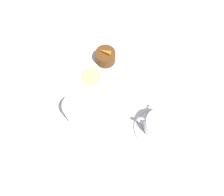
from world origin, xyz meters
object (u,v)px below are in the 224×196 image
dinner_plate (102,66)px  wine_glass (77,110)px  dessert_cake (104,56)px  fork (148,79)px  coffee_cup (158,125)px

dinner_plate → wine_glass: (0.01, 0.21, 0.06)m
dessert_cake → dinner_plate: bearing=81.7°
fork → dinner_plate: bearing=-1.6°
dinner_plate → dessert_cake: 0.04m
coffee_cup → fork: bearing=-70.2°
fork → dessert_cake: 0.17m
dessert_cake → coffee_cup: bearing=138.8°
fork → coffee_cup: bearing=109.8°
dinner_plate → coffee_cup: (-0.23, 0.18, 0.04)m
fork → dessert_cake: size_ratio=2.56×
coffee_cup → wine_glass: bearing=6.6°
coffee_cup → wine_glass: wine_glass is taller
coffee_cup → fork: 0.19m
coffee_cup → fork: coffee_cup is taller
wine_glass → dessert_cake: wine_glass is taller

